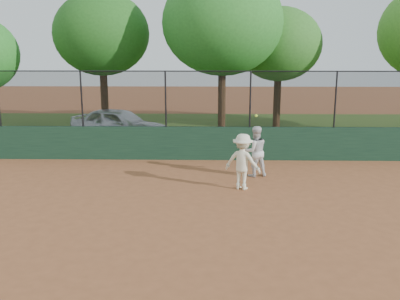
{
  "coord_description": "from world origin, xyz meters",
  "views": [
    {
      "loc": [
        1.05,
        -9.78,
        3.87
      ],
      "look_at": [
        0.8,
        2.2,
        1.2
      ],
      "focal_mm": 40.0,
      "sensor_mm": 36.0,
      "label": 1
    }
  ],
  "objects_px": {
    "tree_1": "(102,34)",
    "tree_3": "(279,45)",
    "parked_car": "(119,125)",
    "player_main": "(243,162)",
    "tree_2": "(223,23)",
    "player_second": "(255,151)"
  },
  "relations": [
    {
      "from": "tree_3",
      "to": "tree_2",
      "type": "bearing_deg",
      "value": -149.11
    },
    {
      "from": "parked_car",
      "to": "player_main",
      "type": "relative_size",
      "value": 1.97
    },
    {
      "from": "player_main",
      "to": "tree_2",
      "type": "bearing_deg",
      "value": 92.66
    },
    {
      "from": "parked_car",
      "to": "tree_1",
      "type": "height_order",
      "value": "tree_1"
    },
    {
      "from": "player_main",
      "to": "tree_1",
      "type": "bearing_deg",
      "value": 123.02
    },
    {
      "from": "player_main",
      "to": "tree_3",
      "type": "relative_size",
      "value": 0.37
    },
    {
      "from": "player_second",
      "to": "player_main",
      "type": "relative_size",
      "value": 0.73
    },
    {
      "from": "tree_1",
      "to": "tree_3",
      "type": "height_order",
      "value": "tree_1"
    },
    {
      "from": "player_second",
      "to": "tree_3",
      "type": "distance_m",
      "value": 9.32
    },
    {
      "from": "tree_2",
      "to": "tree_3",
      "type": "relative_size",
      "value": 1.24
    },
    {
      "from": "parked_car",
      "to": "tree_3",
      "type": "height_order",
      "value": "tree_3"
    },
    {
      "from": "parked_car",
      "to": "tree_1",
      "type": "bearing_deg",
      "value": 45.73
    },
    {
      "from": "player_second",
      "to": "tree_2",
      "type": "height_order",
      "value": "tree_2"
    },
    {
      "from": "tree_3",
      "to": "tree_1",
      "type": "bearing_deg",
      "value": -176.36
    },
    {
      "from": "player_second",
      "to": "tree_1",
      "type": "height_order",
      "value": "tree_1"
    },
    {
      "from": "player_main",
      "to": "tree_1",
      "type": "relative_size",
      "value": 0.33
    },
    {
      "from": "parked_car",
      "to": "tree_3",
      "type": "relative_size",
      "value": 0.72
    },
    {
      "from": "parked_car",
      "to": "player_main",
      "type": "bearing_deg",
      "value": -123.66
    },
    {
      "from": "player_second",
      "to": "tree_1",
      "type": "bearing_deg",
      "value": -64.84
    },
    {
      "from": "parked_car",
      "to": "player_main",
      "type": "xyz_separation_m",
      "value": [
        4.9,
        -6.84,
        0.07
      ]
    },
    {
      "from": "player_main",
      "to": "tree_1",
      "type": "xyz_separation_m",
      "value": [
        -6.05,
        9.31,
        3.84
      ]
    },
    {
      "from": "player_second",
      "to": "tree_3",
      "type": "height_order",
      "value": "tree_3"
    }
  ]
}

